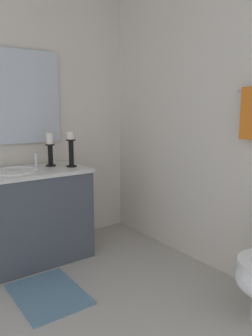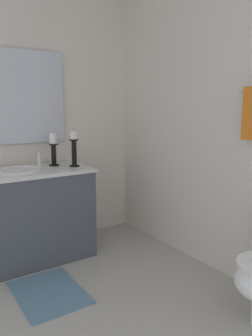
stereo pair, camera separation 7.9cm
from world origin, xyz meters
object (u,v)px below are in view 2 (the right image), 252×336
at_px(mirror, 4,97).
at_px(bath_mat, 49,292).
at_px(candle_holder_short, 54,148).
at_px(vanity_cabinet, 20,217).
at_px(candle_holder_tall, 74,148).
at_px(sink_basin, 18,175).

relative_size(mirror, bath_mat, 1.82).
xyz_separation_m(mirror, bath_mat, (0.91, -0.00, -1.41)).
distance_m(mirror, candle_holder_short, 0.61).
height_order(vanity_cabinet, mirror, mirror).
bearing_deg(candle_holder_tall, sink_basin, -97.74).
height_order(candle_holder_tall, candle_holder_short, candle_holder_tall).
distance_m(sink_basin, candle_holder_tall, 0.53).
xyz_separation_m(candle_holder_tall, candle_holder_short, (-0.14, -0.14, -0.01)).
bearing_deg(vanity_cabinet, bath_mat, 0.00).
height_order(sink_basin, candle_holder_tall, candle_holder_tall).
height_order(vanity_cabinet, sink_basin, sink_basin).
bearing_deg(sink_basin, vanity_cabinet, -90.00).
distance_m(sink_basin, mirror, 0.71).
bearing_deg(bath_mat, candle_holder_tall, 138.78).
relative_size(sink_basin, mirror, 0.37).
height_order(sink_basin, mirror, mirror).
bearing_deg(candle_holder_short, mirror, -120.02).
distance_m(sink_basin, candle_holder_short, 0.41).
xyz_separation_m(mirror, candle_holder_short, (0.20, 0.35, -0.45)).
bearing_deg(sink_basin, bath_mat, -0.09).
height_order(mirror, candle_holder_short, mirror).
bearing_deg(sink_basin, mirror, -179.80).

